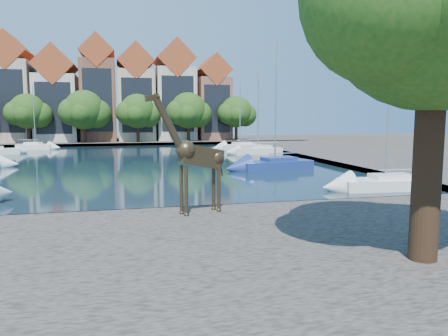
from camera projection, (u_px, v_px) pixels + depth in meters
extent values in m
plane|color=#38332B|center=(143.00, 219.00, 19.61)|extent=(160.00, 160.00, 0.00)
cube|color=black|center=(129.00, 163.00, 42.77)|extent=(38.00, 50.00, 0.08)
cube|color=#554F4A|center=(155.00, 265.00, 12.82)|extent=(50.00, 14.00, 0.50)
cube|color=#554F4A|center=(125.00, 142.00, 73.63)|extent=(60.00, 16.00, 0.50)
cube|color=#554F4A|center=(359.00, 155.00, 48.55)|extent=(14.00, 52.00, 0.50)
cylinder|color=#332114|center=(427.00, 165.00, 12.27)|extent=(0.80, 0.80, 5.50)
cube|color=#B6A48C|center=(14.00, 102.00, 68.91)|extent=(5.88, 9.00, 12.50)
cube|color=#993A1E|center=(11.00, 53.00, 68.01)|extent=(5.94, 9.18, 5.94)
cube|color=black|center=(7.00, 101.00, 64.58)|extent=(4.80, 0.05, 9.38)
cube|color=beige|center=(57.00, 109.00, 70.54)|extent=(6.37, 9.00, 10.50)
cube|color=#993A1E|center=(56.00, 66.00, 69.74)|extent=(6.43, 9.18, 6.43)
cube|color=black|center=(53.00, 108.00, 66.21)|extent=(5.20, 0.05, 7.88)
cube|color=brown|center=(99.00, 101.00, 71.90)|extent=(5.39, 9.00, 13.00)
cube|color=#993A1E|center=(97.00, 53.00, 70.98)|extent=(5.44, 9.18, 5.44)
cube|color=black|center=(98.00, 100.00, 67.57)|extent=(4.40, 0.05, 9.75)
cube|color=#C2AB8B|center=(136.00, 106.00, 73.38)|extent=(5.88, 9.00, 11.50)
cube|color=#993A1E|center=(135.00, 63.00, 72.54)|extent=(5.94, 9.18, 5.94)
cube|color=black|center=(137.00, 105.00, 69.06)|extent=(4.80, 0.05, 8.62)
cube|color=beige|center=(175.00, 105.00, 74.86)|extent=(6.37, 9.00, 12.00)
cube|color=#993A1E|center=(174.00, 60.00, 73.97)|extent=(6.43, 9.18, 6.43)
cube|color=black|center=(178.00, 104.00, 70.54)|extent=(5.20, 0.05, 9.00)
cube|color=brown|center=(212.00, 109.00, 76.46)|extent=(5.39, 9.00, 10.50)
cube|color=#993A1E|center=(211.00, 72.00, 75.69)|extent=(5.44, 9.18, 5.44)
cube|color=black|center=(217.00, 109.00, 72.14)|extent=(4.40, 0.05, 7.88)
cylinder|color=#332114|center=(29.00, 133.00, 64.85)|extent=(0.50, 0.50, 3.20)
sphere|color=#1F3A11|center=(27.00, 111.00, 64.48)|extent=(5.20, 5.20, 5.20)
sphere|color=#1F3A11|center=(39.00, 115.00, 65.19)|extent=(3.90, 3.90, 3.90)
sphere|color=#1F3A11|center=(17.00, 113.00, 63.79)|extent=(3.64, 3.64, 3.64)
cylinder|color=#332114|center=(85.00, 132.00, 66.71)|extent=(0.50, 0.50, 3.20)
sphere|color=#1F3A11|center=(84.00, 110.00, 66.30)|extent=(6.00, 6.00, 6.00)
sphere|color=#1F3A11|center=(97.00, 114.00, 67.08)|extent=(4.50, 4.50, 4.50)
sphere|color=#1F3A11|center=(72.00, 112.00, 65.57)|extent=(4.20, 4.20, 4.20)
cylinder|color=#332114|center=(138.00, 132.00, 68.57)|extent=(0.50, 0.50, 3.20)
sphere|color=#1F3A11|center=(138.00, 111.00, 68.18)|extent=(5.40, 5.40, 5.40)
sphere|color=#1F3A11|center=(148.00, 115.00, 68.91)|extent=(4.05, 4.05, 4.05)
sphere|color=#1F3A11|center=(128.00, 113.00, 67.48)|extent=(3.78, 3.78, 3.78)
cylinder|color=#332114|center=(188.00, 131.00, 70.43)|extent=(0.50, 0.50, 3.20)
sphere|color=#1F3A11|center=(188.00, 110.00, 70.03)|extent=(5.80, 5.80, 5.80)
sphere|color=#1F3A11|center=(199.00, 114.00, 70.79)|extent=(4.35, 4.35, 4.35)
sphere|color=#1F3A11|center=(179.00, 112.00, 69.30)|extent=(4.06, 4.06, 4.06)
cylinder|color=#332114|center=(236.00, 131.00, 72.28)|extent=(0.50, 0.50, 3.20)
sphere|color=#1F3A11|center=(236.00, 112.00, 71.91)|extent=(5.20, 5.20, 5.20)
sphere|color=#1F3A11|center=(245.00, 115.00, 72.62)|extent=(3.90, 3.90, 3.90)
sphere|color=#1F3A11|center=(228.00, 113.00, 71.22)|extent=(3.64, 3.64, 3.64)
cylinder|color=#362A1B|center=(186.00, 191.00, 17.91)|extent=(0.16, 0.16, 2.07)
cylinder|color=#362A1B|center=(181.00, 190.00, 18.27)|extent=(0.16, 0.16, 2.07)
cylinder|color=#362A1B|center=(219.00, 188.00, 18.75)|extent=(0.16, 0.16, 2.07)
cylinder|color=#362A1B|center=(214.00, 186.00, 19.12)|extent=(0.16, 0.16, 2.07)
cube|color=#362A1B|center=(201.00, 156.00, 18.37)|extent=(2.07, 1.17, 1.21)
cylinder|color=#362A1B|center=(169.00, 125.00, 17.42)|extent=(1.35, 0.72, 2.14)
cube|color=#362A1B|center=(152.00, 98.00, 16.91)|extent=(0.60, 0.36, 0.33)
cube|color=white|center=(36.00, 146.00, 59.23)|extent=(5.19, 3.24, 0.88)
cube|color=white|center=(35.00, 144.00, 59.20)|extent=(2.42, 1.84, 0.49)
cylinder|color=#B2B2B7|center=(34.00, 114.00, 58.72)|extent=(0.12, 0.12, 8.04)
cube|color=silver|center=(386.00, 183.00, 26.89)|extent=(5.84, 2.43, 0.86)
cube|color=silver|center=(386.00, 178.00, 26.86)|extent=(2.59, 1.58, 0.48)
cylinder|color=#B2B2B7|center=(389.00, 104.00, 26.31)|extent=(0.11, 0.11, 9.19)
cube|color=navy|center=(275.00, 164.00, 37.32)|extent=(6.87, 3.65, 0.91)
cube|color=navy|center=(275.00, 160.00, 37.29)|extent=(3.14, 2.18, 0.50)
cylinder|color=#B2B2B7|center=(276.00, 101.00, 36.69)|extent=(0.12, 0.12, 10.08)
cube|color=silver|center=(258.00, 150.00, 51.57)|extent=(5.61, 2.08, 0.97)
cube|color=silver|center=(258.00, 147.00, 51.53)|extent=(2.47, 1.42, 0.54)
cylinder|color=#B2B2B7|center=(258.00, 110.00, 51.01)|extent=(0.13, 0.13, 8.79)
cube|color=silver|center=(240.00, 146.00, 59.18)|extent=(6.00, 3.14, 0.87)
cube|color=silver|center=(240.00, 144.00, 59.14)|extent=(2.73, 1.89, 0.48)
cylinder|color=#B2B2B7|center=(240.00, 113.00, 58.65)|extent=(0.12, 0.12, 8.35)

